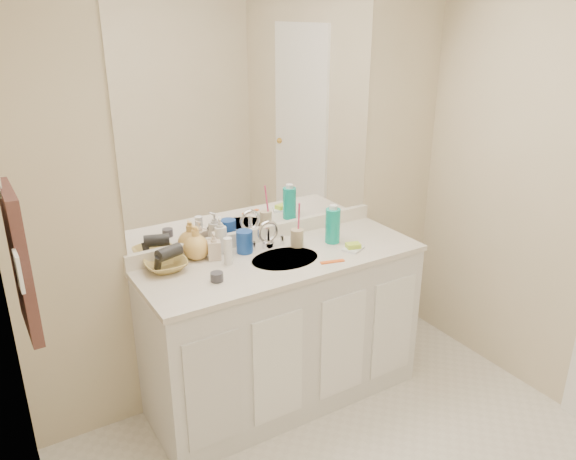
# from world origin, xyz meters

# --- Properties ---
(wall_back) EXTENTS (2.60, 0.02, 2.40)m
(wall_back) POSITION_xyz_m (0.00, 1.30, 1.20)
(wall_back) COLOR beige
(wall_back) RESTS_ON floor
(wall_left) EXTENTS (0.02, 2.60, 2.40)m
(wall_left) POSITION_xyz_m (-1.30, 0.00, 1.20)
(wall_left) COLOR beige
(wall_left) RESTS_ON floor
(vanity_cabinet) EXTENTS (1.50, 0.55, 0.85)m
(vanity_cabinet) POSITION_xyz_m (0.00, 1.02, 0.42)
(vanity_cabinet) COLOR silver
(vanity_cabinet) RESTS_ON floor
(countertop) EXTENTS (1.52, 0.57, 0.03)m
(countertop) POSITION_xyz_m (0.00, 1.02, 0.86)
(countertop) COLOR silver
(countertop) RESTS_ON vanity_cabinet
(backsplash) EXTENTS (1.52, 0.03, 0.08)m
(backsplash) POSITION_xyz_m (0.00, 1.29, 0.92)
(backsplash) COLOR white
(backsplash) RESTS_ON countertop
(sink_basin) EXTENTS (0.37, 0.37, 0.02)m
(sink_basin) POSITION_xyz_m (0.00, 1.00, 0.87)
(sink_basin) COLOR #B4AA9E
(sink_basin) RESTS_ON countertop
(faucet) EXTENTS (0.02, 0.02, 0.11)m
(faucet) POSITION_xyz_m (0.00, 1.18, 0.94)
(faucet) COLOR silver
(faucet) RESTS_ON countertop
(mirror) EXTENTS (1.48, 0.01, 1.20)m
(mirror) POSITION_xyz_m (0.00, 1.29, 1.56)
(mirror) COLOR white
(mirror) RESTS_ON wall_back
(blue_mug) EXTENTS (0.09, 0.09, 0.12)m
(blue_mug) POSITION_xyz_m (-0.14, 1.19, 0.94)
(blue_mug) COLOR #17429F
(blue_mug) RESTS_ON countertop
(tan_cup) EXTENTS (0.09, 0.09, 0.10)m
(tan_cup) POSITION_xyz_m (0.14, 1.11, 0.93)
(tan_cup) COLOR #C1AF88
(tan_cup) RESTS_ON countertop
(toothbrush) EXTENTS (0.02, 0.04, 0.21)m
(toothbrush) POSITION_xyz_m (0.15, 1.11, 1.03)
(toothbrush) COLOR #E93D73
(toothbrush) RESTS_ON tan_cup
(mouthwash_bottle) EXTENTS (0.10, 0.10, 0.19)m
(mouthwash_bottle) POSITION_xyz_m (0.34, 1.06, 0.98)
(mouthwash_bottle) COLOR #0DA792
(mouthwash_bottle) RESTS_ON countertop
(soap_dish) EXTENTS (0.13, 0.12, 0.01)m
(soap_dish) POSITION_xyz_m (0.37, 0.91, 0.89)
(soap_dish) COLOR white
(soap_dish) RESTS_ON countertop
(green_soap) EXTENTS (0.09, 0.07, 0.03)m
(green_soap) POSITION_xyz_m (0.37, 0.91, 0.90)
(green_soap) COLOR #BBE437
(green_soap) RESTS_ON soap_dish
(orange_comb) EXTENTS (0.13, 0.06, 0.01)m
(orange_comb) POSITION_xyz_m (0.18, 0.84, 0.88)
(orange_comb) COLOR #F35B19
(orange_comb) RESTS_ON countertop
(dark_jar) EXTENTS (0.08, 0.08, 0.04)m
(dark_jar) POSITION_xyz_m (-0.41, 0.95, 0.90)
(dark_jar) COLOR #38363E
(dark_jar) RESTS_ON countertop
(extra_white_bottle) EXTENTS (0.05, 0.05, 0.14)m
(extra_white_bottle) POSITION_xyz_m (-0.28, 1.10, 0.95)
(extra_white_bottle) COLOR white
(extra_white_bottle) RESTS_ON countertop
(soap_bottle_white) EXTENTS (0.10, 0.10, 0.20)m
(soap_bottle_white) POSITION_xyz_m (-0.25, 1.25, 0.98)
(soap_bottle_white) COLOR silver
(soap_bottle_white) RESTS_ON countertop
(soap_bottle_cream) EXTENTS (0.08, 0.09, 0.15)m
(soap_bottle_cream) POSITION_xyz_m (-0.32, 1.20, 0.95)
(soap_bottle_cream) COLOR beige
(soap_bottle_cream) RESTS_ON countertop
(soap_bottle_yellow) EXTENTS (0.15, 0.15, 0.18)m
(soap_bottle_yellow) POSITION_xyz_m (-0.39, 1.25, 0.97)
(soap_bottle_yellow) COLOR #ECB95C
(soap_bottle_yellow) RESTS_ON countertop
(wicker_basket) EXTENTS (0.22, 0.22, 0.05)m
(wicker_basket) POSITION_xyz_m (-0.58, 1.20, 0.91)
(wicker_basket) COLOR #AB8C44
(wicker_basket) RESTS_ON countertop
(hair_dryer) EXTENTS (0.14, 0.10, 0.07)m
(hair_dryer) POSITION_xyz_m (-0.56, 1.20, 0.97)
(hair_dryer) COLOR black
(hair_dryer) RESTS_ON wicker_basket
(hand_towel) EXTENTS (0.04, 0.32, 0.55)m
(hand_towel) POSITION_xyz_m (-1.25, 0.77, 1.25)
(hand_towel) COLOR #38201E
(hand_towel) RESTS_ON towel_ring
(switch_plate) EXTENTS (0.01, 0.08, 0.13)m
(switch_plate) POSITION_xyz_m (-1.27, 0.57, 1.30)
(switch_plate) COLOR white
(switch_plate) RESTS_ON wall_left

